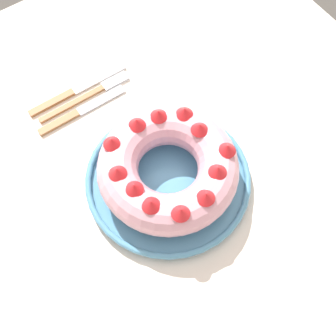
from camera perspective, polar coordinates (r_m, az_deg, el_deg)
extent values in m
plane|color=#4C4742|center=(1.64, 0.64, -13.51)|extent=(8.00, 8.00, 0.00)
cube|color=beige|center=(0.93, 1.09, -2.65)|extent=(1.25, 1.12, 0.03)
cylinder|color=brown|center=(1.67, 3.91, 15.28)|extent=(0.06, 0.06, 0.73)
cylinder|color=#518EB2|center=(0.91, 0.00, -1.62)|extent=(0.31, 0.31, 0.01)
torus|color=#518EB2|center=(0.90, 0.00, -1.29)|extent=(0.32, 0.32, 0.01)
torus|color=#E09EAD|center=(0.86, 0.00, 0.00)|extent=(0.26, 0.26, 0.08)
cone|color=red|center=(0.84, 7.24, 2.42)|extent=(0.04, 0.04, 0.02)
cone|color=red|center=(0.86, 3.91, 4.98)|extent=(0.05, 0.05, 0.02)
cone|color=red|center=(0.87, 2.02, 6.90)|extent=(0.05, 0.05, 0.02)
cone|color=red|center=(0.87, -1.16, 6.63)|extent=(0.04, 0.04, 0.02)
cone|color=red|center=(0.86, -3.82, 5.55)|extent=(0.05, 0.05, 0.02)
cone|color=red|center=(0.84, -6.88, 3.22)|extent=(0.04, 0.04, 0.02)
cone|color=red|center=(0.81, -6.19, -0.41)|extent=(0.03, 0.03, 0.02)
cone|color=red|center=(0.80, -3.97, -2.62)|extent=(0.04, 0.04, 0.02)
cone|color=red|center=(0.79, -2.08, -4.36)|extent=(0.04, 0.04, 0.02)
cone|color=red|center=(0.78, 1.57, -5.33)|extent=(0.04, 0.04, 0.02)
cone|color=red|center=(0.79, 4.58, -3.45)|extent=(0.05, 0.05, 0.02)
cone|color=red|center=(0.82, 6.11, -0.23)|extent=(0.04, 0.04, 0.02)
cube|color=#936038|center=(1.03, -11.61, 7.64)|extent=(0.01, 0.16, 0.01)
cube|color=silver|center=(1.05, -6.46, 10.48)|extent=(0.02, 0.06, 0.01)
cube|color=#936038|center=(1.04, -13.97, 7.70)|extent=(0.02, 0.11, 0.01)
cube|color=silver|center=(1.06, -8.40, 10.78)|extent=(0.02, 0.13, 0.00)
cube|color=#936038|center=(1.01, -13.14, 5.38)|extent=(0.02, 0.09, 0.01)
cube|color=silver|center=(1.03, -8.16, 8.19)|extent=(0.02, 0.11, 0.00)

